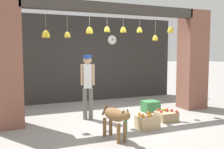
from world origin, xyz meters
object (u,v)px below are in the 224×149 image
Objects in this scene: dog at (116,117)px; water_bottle at (126,126)px; shopkeeper at (88,82)px; fruit_crate_oranges at (147,122)px; fruit_crate_apples at (166,116)px; wall_clock at (112,40)px; produce_box_green at (150,106)px.

water_bottle is at bearing 119.48° from dog.
fruit_crate_oranges is (1.00, -1.21, -0.80)m from shopkeeper.
wall_clock is at bearing 93.30° from fruit_crate_apples.
produce_box_green is 1.50× the size of water_bottle.
water_bottle is (-1.31, -0.42, 0.02)m from fruit_crate_apples.
shopkeeper is at bearing 169.81° from dog.
wall_clock is (1.13, 3.52, 1.97)m from water_bottle.
shopkeeper reaches higher than fruit_crate_apples.
fruit_crate_apples is 1.37m from water_bottle.
dog is at bearing -156.97° from fruit_crate_oranges.
shopkeeper is 5.51× the size of water_bottle.
wall_clock reaches higher than dog.
shopkeeper reaches higher than water_bottle.
wall_clock is (1.50, 3.86, 1.65)m from dog.
fruit_crate_oranges is 1.57m from produce_box_green.
fruit_crate_oranges is 0.84m from fruit_crate_apples.
wall_clock is at bearing 145.95° from dog.
dog is 2.03× the size of produce_box_green.
dog is at bearing -111.31° from wall_clock.
dog is 1.05m from fruit_crate_oranges.
wall_clock reaches higher than produce_box_green.
dog is 0.60m from water_bottle.
fruit_crate_oranges reaches higher than water_bottle.
fruit_crate_oranges is 1.37× the size of wall_clock.
shopkeeper is 1.56m from water_bottle.
fruit_crate_oranges is (0.93, 0.39, -0.30)m from dog.
produce_box_green is (0.87, 1.30, 0.01)m from fruit_crate_oranges.
shopkeeper is 2.11m from fruit_crate_apples.
wall_clock is at bearing 80.57° from fruit_crate_oranges.
dog is 1.88m from fruit_crate_apples.
water_bottle is at bearing -174.37° from fruit_crate_oranges.
fruit_crate_apples is at bearing 101.56° from dog.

